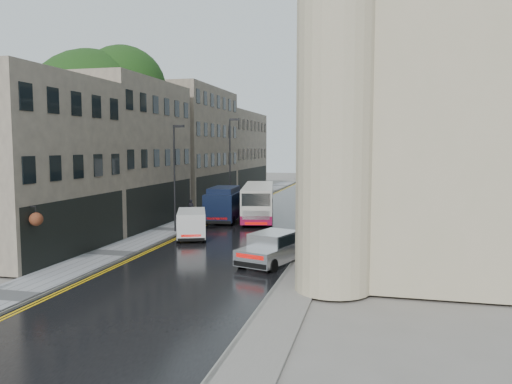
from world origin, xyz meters
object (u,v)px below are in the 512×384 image
at_px(tree_near, 92,136).
at_px(white_van, 178,228).
at_px(navy_van, 206,206).
at_px(lamp_post_far, 230,163).
at_px(silver_hatchback, 242,251).
at_px(pedestrian, 191,209).
at_px(cream_bus, 243,206).
at_px(lamp_post_near, 175,179).
at_px(tree_far, 166,145).
at_px(white_lorry, 316,185).

relative_size(tree_near, white_van, 3.31).
distance_m(navy_van, lamp_post_far, 11.88).
height_order(silver_hatchback, navy_van, navy_van).
relative_size(tree_near, navy_van, 2.42).
bearing_deg(white_van, pedestrian, 86.30).
relative_size(tree_near, cream_bus, 1.33).
relative_size(cream_bus, lamp_post_near, 1.41).
xyz_separation_m(cream_bus, pedestrian, (-4.96, 1.54, -0.54)).
xyz_separation_m(tree_near, tree_far, (0.30, 13.00, -0.72)).
bearing_deg(white_van, lamp_post_near, 95.53).
bearing_deg(tree_near, cream_bus, 17.07).
height_order(white_van, lamp_post_near, lamp_post_near).
bearing_deg(tree_far, navy_van, -52.78).
bearing_deg(white_lorry, cream_bus, -111.74).
distance_m(tree_far, navy_van, 14.03).
bearing_deg(tree_far, lamp_post_near, -64.08).
xyz_separation_m(tree_far, navy_van, (7.98, -10.51, -4.75)).
height_order(silver_hatchback, lamp_post_far, lamp_post_far).
distance_m(cream_bus, lamp_post_near, 6.60).
bearing_deg(pedestrian, white_lorry, -141.02).
distance_m(white_lorry, navy_van, 13.47).
height_order(silver_hatchback, lamp_post_near, lamp_post_near).
height_order(white_lorry, lamp_post_near, lamp_post_near).
distance_m(silver_hatchback, lamp_post_near, 11.79).
relative_size(tree_far, pedestrian, 7.90).
height_order(cream_bus, white_lorry, white_lorry).
bearing_deg(pedestrian, lamp_post_far, -98.94).
distance_m(white_lorry, silver_hatchback, 24.18).
xyz_separation_m(white_lorry, pedestrian, (-9.48, -8.86, -1.51)).
bearing_deg(white_lorry, tree_near, -136.72).
bearing_deg(lamp_post_near, lamp_post_far, 95.48).
height_order(cream_bus, silver_hatchback, cream_bus).
relative_size(tree_far, silver_hatchback, 2.76).
bearing_deg(navy_van, pedestrian, 126.92).
bearing_deg(pedestrian, navy_van, 127.98).
relative_size(tree_near, lamp_post_near, 1.87).
bearing_deg(cream_bus, white_van, -115.31).
height_order(white_van, pedestrian, white_van).
bearing_deg(white_van, cream_bus, 55.96).
relative_size(tree_near, lamp_post_far, 1.59).
bearing_deg(navy_van, lamp_post_far, 92.08).
xyz_separation_m(lamp_post_near, lamp_post_far, (-0.53, 15.43, 0.64)).
distance_m(silver_hatchback, pedestrian, 17.50).
height_order(tree_far, lamp_post_far, tree_far).
bearing_deg(lamp_post_far, white_lorry, -11.92).
xyz_separation_m(navy_van, pedestrian, (-2.20, 2.44, -0.57)).
distance_m(white_lorry, lamp_post_near, 17.44).
xyz_separation_m(white_van, lamp_post_near, (-1.62, 3.37, 2.87)).
relative_size(silver_hatchback, lamp_post_far, 0.52).
distance_m(tree_near, white_van, 11.86).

